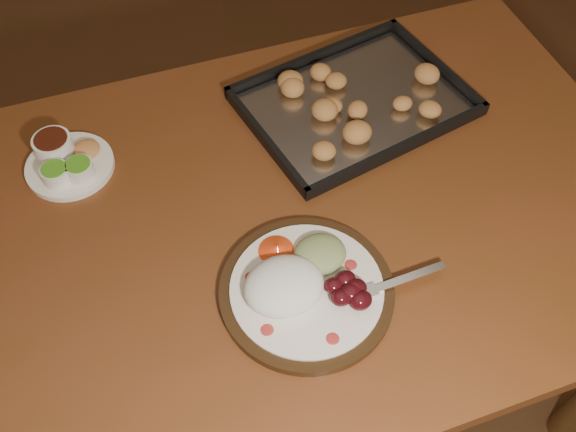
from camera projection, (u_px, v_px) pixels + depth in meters
name	position (u px, v px, depth m)	size (l,w,h in m)	color
ground	(195.00, 379.00, 1.76)	(4.00, 4.00, 0.00)	#572F1E
dining_table	(261.00, 249.00, 1.24)	(1.50, 0.90, 0.75)	brown
dinner_plate	(303.00, 285.00, 1.05)	(0.38, 0.29, 0.07)	black
condiment_saucer	(66.00, 160.00, 1.21)	(0.17, 0.17, 0.06)	white
baking_tray	(354.00, 101.00, 1.32)	(0.49, 0.40, 0.05)	black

